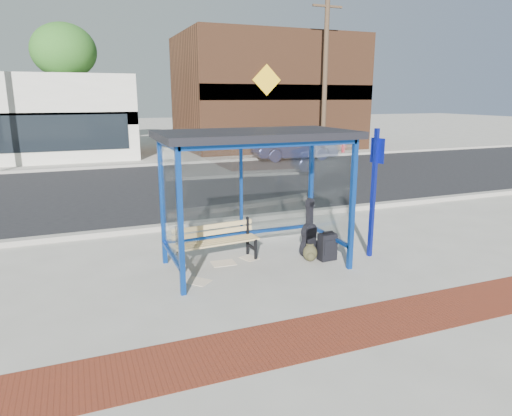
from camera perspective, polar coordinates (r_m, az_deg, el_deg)
name	(u,v)px	position (r m, az deg, el deg)	size (l,w,h in m)	color
ground	(256,266)	(8.34, -0.05, -7.20)	(120.00, 120.00, 0.00)	#B2ADA0
brick_paver_strip	(329,332)	(6.21, 9.10, -15.08)	(60.00, 1.00, 0.01)	maroon
curb_near	(211,222)	(10.94, -5.64, -1.81)	(60.00, 0.25, 0.12)	gray
street_asphalt	(169,187)	(15.79, -10.77, 2.64)	(60.00, 10.00, 0.00)	black
curb_far	(147,165)	(20.75, -13.50, 5.29)	(60.00, 0.25, 0.12)	gray
far_sidewalk	(141,160)	(22.62, -14.20, 5.78)	(60.00, 4.00, 0.01)	#B2ADA0
bus_shelter	(254,151)	(7.90, -0.25, 7.13)	(3.30, 1.80, 2.42)	navy
storefront_brown	(267,93)	(27.93, 1.34, 14.21)	(10.00, 7.08, 6.40)	#59331E
tree_mid	(64,52)	(29.35, -22.89, 17.57)	(3.60, 3.60, 7.03)	#4C3826
tree_right	(307,60)	(33.12, 6.43, 17.96)	(3.60, 3.60, 7.03)	#4C3826
utility_pole_east	(325,73)	(23.83, 8.64, 16.32)	(1.60, 0.24, 8.00)	#4C3826
bench	(216,240)	(8.42, -5.04, -3.99)	(1.62, 0.54, 0.75)	black
guitar_bag	(309,237)	(8.68, 6.64, -3.66)	(0.41, 0.24, 1.09)	black
suitcase	(327,247)	(8.62, 8.91, -4.82)	(0.33, 0.23, 0.56)	black
backpack	(310,253)	(8.56, 6.80, -5.66)	(0.32, 0.30, 0.32)	#2E2B19
sign_post	(374,186)	(8.75, 14.52, 2.66)	(0.14, 0.30, 2.43)	#0C188D
newspaper_a	(224,263)	(8.46, -4.08, -6.89)	(0.43, 0.34, 0.01)	white
newspaper_b	(198,281)	(7.71, -7.31, -9.09)	(0.39, 0.31, 0.01)	white
newspaper_c	(249,258)	(8.70, -0.82, -6.28)	(0.33, 0.26, 0.01)	white
parked_car	(295,146)	(22.25, 4.85, 7.74)	(1.41, 4.05, 1.33)	#161C3F
fire_hydrant	(343,147)	(24.91, 10.86, 7.54)	(0.32, 0.21, 0.71)	#A70B19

